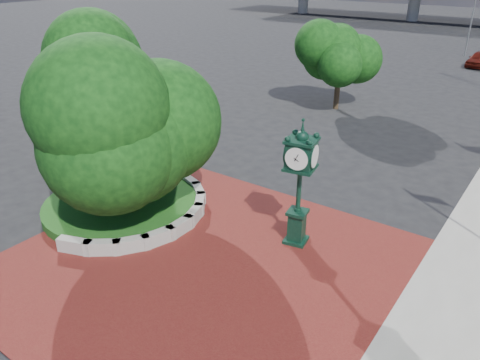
% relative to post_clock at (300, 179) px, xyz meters
% --- Properties ---
extents(ground, '(200.00, 200.00, 0.00)m').
position_rel_post_clock_xyz_m(ground, '(-1.95, -2.01, -2.51)').
color(ground, black).
rests_on(ground, ground).
extents(plaza, '(12.00, 12.00, 0.04)m').
position_rel_post_clock_xyz_m(plaza, '(-1.95, -3.01, -2.49)').
color(plaza, maroon).
rests_on(plaza, ground).
extents(planter_wall, '(2.96, 6.77, 0.54)m').
position_rel_post_clock_xyz_m(planter_wall, '(-4.66, -2.01, -2.24)').
color(planter_wall, '#9E9B93').
rests_on(planter_wall, ground).
extents(grass_bed, '(6.10, 6.10, 0.40)m').
position_rel_post_clock_xyz_m(grass_bed, '(-6.95, -2.01, -2.31)').
color(grass_bed, '#164E18').
rests_on(grass_bed, ground).
extents(tree_planter, '(5.20, 5.20, 6.33)m').
position_rel_post_clock_xyz_m(tree_planter, '(-6.95, -2.01, 1.21)').
color(tree_planter, '#38281C').
rests_on(tree_planter, ground).
extents(tree_northwest, '(5.60, 5.60, 6.93)m').
position_rel_post_clock_xyz_m(tree_northwest, '(-14.95, 2.99, 1.61)').
color(tree_northwest, '#38281C').
rests_on(tree_northwest, ground).
extents(tree_street, '(4.40, 4.40, 5.45)m').
position_rel_post_clock_xyz_m(tree_street, '(-5.95, 15.99, 0.73)').
color(tree_street, '#38281C').
rests_on(tree_street, ground).
extents(post_clock, '(1.08, 1.08, 4.57)m').
position_rel_post_clock_xyz_m(post_clock, '(0.00, 0.00, 0.00)').
color(post_clock, black).
rests_on(post_clock, ground).
extents(parked_car, '(2.01, 4.23, 1.39)m').
position_rel_post_clock_xyz_m(parked_car, '(-0.88, 36.22, -1.82)').
color(parked_car, '#50120B').
rests_on(parked_car, ground).
extents(street_lamp_far, '(1.74, 0.93, 8.28)m').
position_rel_post_clock_xyz_m(street_lamp_far, '(-2.98, 41.19, 2.34)').
color(street_lamp_far, slate).
rests_on(street_lamp_far, ground).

